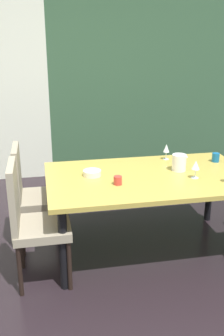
{
  "coord_description": "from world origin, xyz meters",
  "views": [
    {
      "loc": [
        -0.35,
        -2.44,
        1.91
      ],
      "look_at": [
        0.23,
        0.52,
        0.85
      ],
      "focal_mm": 40.0,
      "sensor_mm": 36.0,
      "label": 1
    }
  ],
  "objects_px": {
    "dining_table": "(149,183)",
    "wine_glass_right": "(196,166)",
    "serving_bowl_corner": "(92,173)",
    "cup_near_shelf": "(118,180)",
    "cup_center": "(216,157)",
    "chair_left_near": "(31,218)",
    "chair_left_far": "(32,191)",
    "pitcher_left": "(179,162)",
    "wine_glass_west": "(166,149)"
  },
  "relations": [
    {
      "from": "pitcher_left",
      "to": "wine_glass_right",
      "type": "bearing_deg",
      "value": -72.48
    },
    {
      "from": "serving_bowl_corner",
      "to": "cup_center",
      "type": "height_order",
      "value": "cup_center"
    },
    {
      "from": "serving_bowl_corner",
      "to": "pitcher_left",
      "type": "height_order",
      "value": "pitcher_left"
    },
    {
      "from": "dining_table",
      "to": "pitcher_left",
      "type": "height_order",
      "value": "pitcher_left"
    },
    {
      "from": "cup_center",
      "to": "dining_table",
      "type": "bearing_deg",
      "value": -161.52
    },
    {
      "from": "wine_glass_right",
      "to": "cup_center",
      "type": "relative_size",
      "value": 1.81
    },
    {
      "from": "chair_left_near",
      "to": "serving_bowl_corner",
      "type": "relative_size",
      "value": 6.32
    },
    {
      "from": "wine_glass_west",
      "to": "pitcher_left",
      "type": "xyz_separation_m",
      "value": [
        0.01,
        -0.34,
        -0.03
      ]
    },
    {
      "from": "dining_table",
      "to": "chair_left_far",
      "type": "bearing_deg",
      "value": 164.6
    },
    {
      "from": "wine_glass_right",
      "to": "serving_bowl_corner",
      "type": "xyz_separation_m",
      "value": [
        -0.88,
        0.23,
        -0.09
      ]
    },
    {
      "from": "wine_glass_right",
      "to": "pitcher_left",
      "type": "xyz_separation_m",
      "value": [
        -0.07,
        0.21,
        -0.04
      ]
    },
    {
      "from": "dining_table",
      "to": "cup_near_shelf",
      "type": "bearing_deg",
      "value": -154.15
    },
    {
      "from": "wine_glass_west",
      "to": "chair_left_far",
      "type": "bearing_deg",
      "value": -174.46
    },
    {
      "from": "chair_left_near",
      "to": "wine_glass_right",
      "type": "bearing_deg",
      "value": 96.04
    },
    {
      "from": "wine_glass_west",
      "to": "cup_center",
      "type": "xyz_separation_m",
      "value": [
        0.46,
        -0.17,
        -0.07
      ]
    },
    {
      "from": "wine_glass_west",
      "to": "cup_near_shelf",
      "type": "xyz_separation_m",
      "value": [
        -0.62,
        -0.58,
        -0.07
      ]
    },
    {
      "from": "dining_table",
      "to": "chair_left_far",
      "type": "relative_size",
      "value": 1.85
    },
    {
      "from": "pitcher_left",
      "to": "serving_bowl_corner",
      "type": "bearing_deg",
      "value": 178.77
    },
    {
      "from": "chair_left_near",
      "to": "cup_center",
      "type": "bearing_deg",
      "value": 106.67
    },
    {
      "from": "wine_glass_west",
      "to": "cup_center",
      "type": "bearing_deg",
      "value": -20.29
    },
    {
      "from": "chair_left_far",
      "to": "dining_table",
      "type": "bearing_deg",
      "value": 74.6
    },
    {
      "from": "dining_table",
      "to": "serving_bowl_corner",
      "type": "bearing_deg",
      "value": 169.55
    },
    {
      "from": "wine_glass_right",
      "to": "cup_near_shelf",
      "type": "height_order",
      "value": "wine_glass_right"
    },
    {
      "from": "cup_center",
      "to": "serving_bowl_corner",
      "type": "bearing_deg",
      "value": -172.87
    },
    {
      "from": "dining_table",
      "to": "wine_glass_west",
      "type": "xyz_separation_m",
      "value": [
        0.29,
        0.42,
        0.19
      ]
    },
    {
      "from": "chair_left_far",
      "to": "pitcher_left",
      "type": "height_order",
      "value": "chair_left_far"
    },
    {
      "from": "cup_center",
      "to": "wine_glass_west",
      "type": "bearing_deg",
      "value": 159.71
    },
    {
      "from": "chair_left_far",
      "to": "cup_near_shelf",
      "type": "relative_size",
      "value": 13.59
    },
    {
      "from": "serving_bowl_corner",
      "to": "pitcher_left",
      "type": "distance_m",
      "value": 0.81
    },
    {
      "from": "serving_bowl_corner",
      "to": "dining_table",
      "type": "bearing_deg",
      "value": -10.45
    },
    {
      "from": "chair_left_far",
      "to": "wine_glass_right",
      "type": "distance_m",
      "value": 1.51
    },
    {
      "from": "dining_table",
      "to": "chair_left_far",
      "type": "height_order",
      "value": "chair_left_far"
    },
    {
      "from": "cup_near_shelf",
      "to": "cup_center",
      "type": "height_order",
      "value": "cup_center"
    },
    {
      "from": "serving_bowl_corner",
      "to": "cup_near_shelf",
      "type": "distance_m",
      "value": 0.31
    },
    {
      "from": "wine_glass_right",
      "to": "cup_near_shelf",
      "type": "xyz_separation_m",
      "value": [
        -0.7,
        -0.02,
        -0.08
      ]
    },
    {
      "from": "wine_glass_right",
      "to": "wine_glass_west",
      "type": "distance_m",
      "value": 0.56
    },
    {
      "from": "dining_table",
      "to": "serving_bowl_corner",
      "type": "distance_m",
      "value": 0.52
    },
    {
      "from": "cup_near_shelf",
      "to": "cup_center",
      "type": "distance_m",
      "value": 1.15
    },
    {
      "from": "chair_left_near",
      "to": "cup_center",
      "type": "xyz_separation_m",
      "value": [
        1.8,
        0.54,
        0.22
      ]
    },
    {
      "from": "chair_left_far",
      "to": "cup_near_shelf",
      "type": "distance_m",
      "value": 0.88
    },
    {
      "from": "chair_left_far",
      "to": "serving_bowl_corner",
      "type": "relative_size",
      "value": 6.13
    },
    {
      "from": "dining_table",
      "to": "wine_glass_right",
      "type": "height_order",
      "value": "wine_glass_right"
    },
    {
      "from": "dining_table",
      "to": "cup_center",
      "type": "relative_size",
      "value": 20.91
    },
    {
      "from": "dining_table",
      "to": "wine_glass_right",
      "type": "relative_size",
      "value": 11.57
    },
    {
      "from": "dining_table",
      "to": "cup_near_shelf",
      "type": "distance_m",
      "value": 0.38
    },
    {
      "from": "chair_left_near",
      "to": "cup_near_shelf",
      "type": "relative_size",
      "value": 14.01
    },
    {
      "from": "pitcher_left",
      "to": "chair_left_far",
      "type": "bearing_deg",
      "value": 171.04
    },
    {
      "from": "dining_table",
      "to": "wine_glass_right",
      "type": "bearing_deg",
      "value": -20.56
    },
    {
      "from": "chair_left_far",
      "to": "serving_bowl_corner",
      "type": "xyz_separation_m",
      "value": [
        0.54,
        -0.2,
        0.21
      ]
    },
    {
      "from": "wine_glass_right",
      "to": "cup_center",
      "type": "distance_m",
      "value": 0.55
    }
  ]
}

